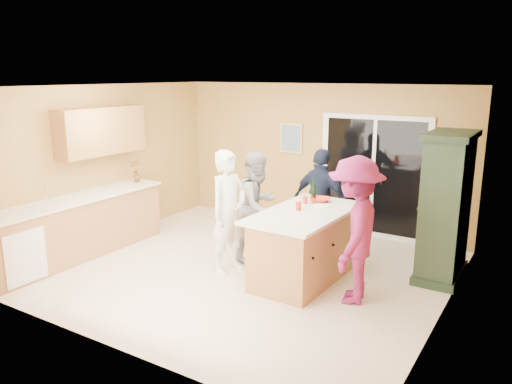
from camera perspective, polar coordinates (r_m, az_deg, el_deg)
The scene contains 22 objects.
floor at distance 7.34m, azimuth -1.42°, elevation -8.77°, with size 5.50×5.50×0.00m, color white.
ceiling at distance 6.80m, azimuth -1.55°, elevation 11.96°, with size 5.50×5.00×0.10m, color white.
wall_back at distance 9.12m, azimuth 7.14°, elevation 4.03°, with size 5.50×0.10×2.60m, color #D8B259.
wall_front at distance 5.12m, azimuth -16.98°, elevation -3.94°, with size 5.50×0.10×2.60m, color #D8B259.
wall_left at distance 8.74m, azimuth -16.80°, elevation 3.15°, with size 0.10×5.00×2.60m, color #D8B259.
wall_right at distance 5.96m, azimuth 21.28°, elevation -1.84°, with size 0.10×5.00×2.60m, color #D8B259.
left_cabinet_run at distance 8.06m, azimuth -20.51°, elevation -4.13°, with size 0.65×3.05×1.24m.
upper_cabinets at distance 8.40m, azimuth -17.28°, elevation 6.69°, with size 0.35×1.60×0.75m, color #AA6F42.
sliding_door at distance 8.75m, azimuth 13.26°, elevation 1.71°, with size 1.90×0.07×2.10m.
framed_picture at distance 9.29m, azimuth 4.03°, elevation 6.14°, with size 0.46×0.04×0.56m.
kitchen_island at distance 6.88m, azimuth 5.52°, elevation -6.35°, with size 1.06×1.88×0.97m.
green_hutch at distance 7.24m, azimuth 20.86°, elevation -1.78°, with size 0.58×1.10×2.03m.
woman_white at distance 7.02m, azimuth -3.13°, elevation -2.28°, with size 0.64×0.42×1.75m, color white.
woman_grey at distance 7.52m, azimuth 0.23°, elevation -1.57°, with size 0.80×0.63×1.66m, color #979799.
woman_navy at distance 7.81m, azimuth 7.43°, elevation -1.11°, with size 0.97×0.40×1.66m, color #171B33.
woman_magenta at distance 6.20m, azimuth 11.19°, elevation -4.33°, with size 1.18×0.68×1.82m, color maroon.
serving_bowl at distance 7.21m, azimuth 7.31°, elevation -0.90°, with size 0.28×0.28×0.07m, color red.
tulip_vase at distance 8.81m, azimuth -13.54°, elevation 2.36°, with size 0.21×0.14×0.40m, color red.
tumbler_near at distance 7.11m, azimuth 5.62°, elevation -0.92°, with size 0.07×0.07×0.10m, color red.
tumbler_far at distance 6.76m, azimuth 4.87°, elevation -1.61°, with size 0.08×0.08×0.11m, color red.
wine_bottle at distance 7.30m, azimuth 6.60°, elevation 0.01°, with size 0.07×0.07×0.31m.
white_plate at distance 7.02m, azimuth 7.77°, elevation -1.52°, with size 0.25×0.25×0.02m, color white.
Camera 1 is at (3.72, -5.69, 2.78)m, focal length 35.00 mm.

